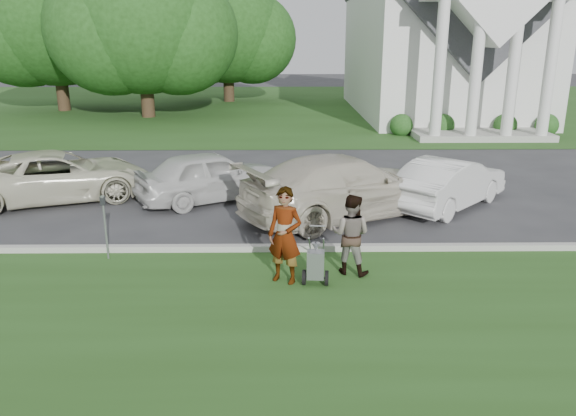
{
  "coord_description": "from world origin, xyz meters",
  "views": [
    {
      "loc": [
        -0.25,
        -11.02,
        4.57
      ],
      "look_at": [
        -0.11,
        0.0,
        1.17
      ],
      "focal_mm": 35.0,
      "sensor_mm": 36.0,
      "label": 1
    }
  ],
  "objects_px": {
    "church": "(441,11)",
    "person_right": "(351,235)",
    "tree_left": "(142,25)",
    "striping_cart": "(316,265)",
    "tree_back": "(227,33)",
    "parking_meter_near": "(105,220)",
    "car_c": "(344,187)",
    "car_a": "(59,176)",
    "tree_far": "(54,16)",
    "person_left": "(285,236)",
    "car_d": "(449,183)",
    "car_b": "(211,176)"
  },
  "relations": [
    {
      "from": "striping_cart",
      "to": "parking_meter_near",
      "type": "xyz_separation_m",
      "value": [
        -4.34,
        1.33,
        0.49
      ]
    },
    {
      "from": "person_left",
      "to": "car_a",
      "type": "xyz_separation_m",
      "value": [
        -6.45,
        5.74,
        -0.23
      ]
    },
    {
      "from": "striping_cart",
      "to": "car_c",
      "type": "height_order",
      "value": "car_c"
    },
    {
      "from": "person_left",
      "to": "car_d",
      "type": "height_order",
      "value": "person_left"
    },
    {
      "from": "striping_cart",
      "to": "church",
      "type": "bearing_deg",
      "value": 76.08
    },
    {
      "from": "person_right",
      "to": "parking_meter_near",
      "type": "bearing_deg",
      "value": 14.13
    },
    {
      "from": "tree_back",
      "to": "car_a",
      "type": "height_order",
      "value": "tree_back"
    },
    {
      "from": "car_c",
      "to": "car_d",
      "type": "bearing_deg",
      "value": -103.21
    },
    {
      "from": "parking_meter_near",
      "to": "car_c",
      "type": "relative_size",
      "value": 0.25
    },
    {
      "from": "person_left",
      "to": "car_c",
      "type": "xyz_separation_m",
      "value": [
        1.56,
        4.06,
        -0.12
      ]
    },
    {
      "from": "person_left",
      "to": "car_c",
      "type": "bearing_deg",
      "value": 94.27
    },
    {
      "from": "striping_cart",
      "to": "car_c",
      "type": "relative_size",
      "value": 0.18
    },
    {
      "from": "tree_left",
      "to": "parking_meter_near",
      "type": "relative_size",
      "value": 7.59
    },
    {
      "from": "car_a",
      "to": "tree_far",
      "type": "bearing_deg",
      "value": -1.04
    },
    {
      "from": "church",
      "to": "car_a",
      "type": "xyz_separation_m",
      "value": [
        -15.64,
        -18.42,
        -5.23
      ]
    },
    {
      "from": "church",
      "to": "tree_back",
      "type": "bearing_deg",
      "value": 152.15
    },
    {
      "from": "tree_back",
      "to": "person_left",
      "type": "distance_m",
      "value": 31.5
    },
    {
      "from": "car_d",
      "to": "car_a",
      "type": "bearing_deg",
      "value": 39.54
    },
    {
      "from": "tree_back",
      "to": "tree_left",
      "type": "bearing_deg",
      "value": -116.57
    },
    {
      "from": "church",
      "to": "person_right",
      "type": "relative_size",
      "value": 14.84
    },
    {
      "from": "tree_far",
      "to": "tree_back",
      "type": "distance_m",
      "value": 11.22
    },
    {
      "from": "person_left",
      "to": "car_a",
      "type": "height_order",
      "value": "person_left"
    },
    {
      "from": "tree_far",
      "to": "car_a",
      "type": "distance_m",
      "value": 22.16
    },
    {
      "from": "tree_far",
      "to": "car_d",
      "type": "distance_m",
      "value": 28.43
    },
    {
      "from": "church",
      "to": "car_c",
      "type": "relative_size",
      "value": 4.28
    },
    {
      "from": "tree_left",
      "to": "striping_cart",
      "type": "relative_size",
      "value": 10.41
    },
    {
      "from": "church",
      "to": "tree_left",
      "type": "xyz_separation_m",
      "value": [
        -17.01,
        -1.13,
        -0.83
      ]
    },
    {
      "from": "person_left",
      "to": "car_b",
      "type": "bearing_deg",
      "value": 135.42
    },
    {
      "from": "tree_far",
      "to": "striping_cart",
      "type": "xyz_separation_m",
      "value": [
        14.41,
        -26.17,
        -5.3
      ]
    },
    {
      "from": "car_c",
      "to": "striping_cart",
      "type": "bearing_deg",
      "value": 137.61
    },
    {
      "from": "striping_cart",
      "to": "car_a",
      "type": "xyz_separation_m",
      "value": [
        -7.04,
        5.88,
        0.31
      ]
    },
    {
      "from": "car_b",
      "to": "parking_meter_near",
      "type": "bearing_deg",
      "value": 129.79
    },
    {
      "from": "tree_back",
      "to": "car_d",
      "type": "bearing_deg",
      "value": -72.19
    },
    {
      "from": "car_a",
      "to": "parking_meter_near",
      "type": "bearing_deg",
      "value": -170.38
    },
    {
      "from": "tree_back",
      "to": "striping_cart",
      "type": "relative_size",
      "value": 9.42
    },
    {
      "from": "tree_far",
      "to": "person_left",
      "type": "relative_size",
      "value": 6.21
    },
    {
      "from": "car_b",
      "to": "car_c",
      "type": "distance_m",
      "value": 3.95
    },
    {
      "from": "car_b",
      "to": "church",
      "type": "bearing_deg",
      "value": -60.51
    },
    {
      "from": "tree_back",
      "to": "parking_meter_near",
      "type": "height_order",
      "value": "tree_back"
    },
    {
      "from": "person_left",
      "to": "car_c",
      "type": "relative_size",
      "value": 0.33
    },
    {
      "from": "tree_far",
      "to": "car_c",
      "type": "xyz_separation_m",
      "value": [
        15.39,
        -21.97,
        -4.88
      ]
    },
    {
      "from": "tree_back",
      "to": "car_c",
      "type": "bearing_deg",
      "value": -78.71
    },
    {
      "from": "tree_far",
      "to": "car_d",
      "type": "relative_size",
      "value": 2.77
    },
    {
      "from": "car_a",
      "to": "car_d",
      "type": "relative_size",
      "value": 1.22
    },
    {
      "from": "tree_far",
      "to": "tree_back",
      "type": "xyz_separation_m",
      "value": [
        10.0,
        5.0,
        -0.97
      ]
    },
    {
      "from": "tree_back",
      "to": "car_a",
      "type": "distance_m",
      "value": 25.74
    },
    {
      "from": "person_right",
      "to": "car_d",
      "type": "relative_size",
      "value": 0.39
    },
    {
      "from": "person_right",
      "to": "car_a",
      "type": "xyz_separation_m",
      "value": [
        -7.75,
        5.34,
        -0.1
      ]
    },
    {
      "from": "church",
      "to": "striping_cart",
      "type": "height_order",
      "value": "church"
    },
    {
      "from": "tree_left",
      "to": "car_a",
      "type": "height_order",
      "value": "tree_left"
    }
  ]
}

